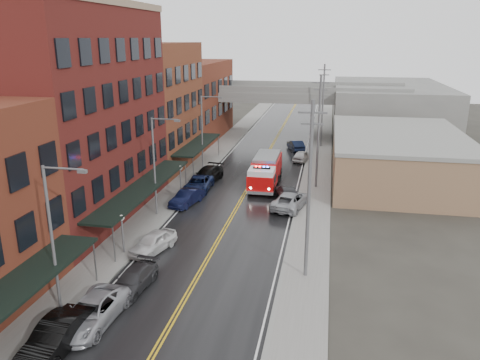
{
  "coord_description": "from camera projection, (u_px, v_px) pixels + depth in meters",
  "views": [
    {
      "loc": [
        8.21,
        -13.81,
        15.61
      ],
      "look_at": [
        0.44,
        26.67,
        3.0
      ],
      "focal_mm": 35.0,
      "sensor_mm": 36.0,
      "label": 1
    }
  ],
  "objects": [
    {
      "name": "sidewalk_left",
      "position": [
        173.0,
        194.0,
        48.48
      ],
      "size": [
        3.0,
        160.0,
        0.15
      ],
      "primitive_type": "cube",
      "color": "slate",
      "rests_on": "ground"
    },
    {
      "name": "fire_truck",
      "position": [
        265.0,
        171.0,
        50.85
      ],
      "size": [
        3.53,
        8.7,
        3.17
      ],
      "rotation": [
        0.0,
        0.0,
        0.0
      ],
      "color": "#BB0809",
      "rests_on": "ground"
    },
    {
      "name": "curb_left",
      "position": [
        188.0,
        195.0,
        48.18
      ],
      "size": [
        0.3,
        160.0,
        0.15
      ],
      "primitive_type": "cube",
      "color": "gray",
      "rests_on": "ground"
    },
    {
      "name": "parked_car_left_6",
      "position": [
        199.0,
        184.0,
        49.5
      ],
      "size": [
        2.62,
        5.4,
        1.48
      ],
      "primitive_type": "imported",
      "rotation": [
        0.0,
        0.0,
        0.03
      ],
      "color": "#121D44",
      "rests_on": "ground"
    },
    {
      "name": "parked_car_right_1",
      "position": [
        287.0,
        193.0,
        46.51
      ],
      "size": [
        3.59,
        5.54,
        1.49
      ],
      "primitive_type": "imported",
      "rotation": [
        0.0,
        0.0,
        3.46
      ],
      "color": "#2A2A2D",
      "rests_on": "ground"
    },
    {
      "name": "awning_1",
      "position": [
        144.0,
        187.0,
        41.09
      ],
      "size": [
        2.6,
        18.0,
        3.09
      ],
      "color": "black",
      "rests_on": "ground"
    },
    {
      "name": "parked_car_right_3",
      "position": [
        296.0,
        145.0,
        67.15
      ],
      "size": [
        3.03,
        4.82,
        1.5
      ],
      "primitive_type": "imported",
      "rotation": [
        0.0,
        0.0,
        3.49
      ],
      "color": "black",
      "rests_on": "ground"
    },
    {
      "name": "street_lamp_1",
      "position": [
        157.0,
        161.0,
        41.22
      ],
      "size": [
        2.64,
        0.22,
        9.0
      ],
      "color": "#59595B",
      "rests_on": "ground"
    },
    {
      "name": "utility_pole_1",
      "position": [
        319.0,
        130.0,
        48.74
      ],
      "size": [
        1.8,
        0.24,
        12.0
      ],
      "color": "#59595B",
      "rests_on": "ground"
    },
    {
      "name": "street_lamp_0",
      "position": [
        55.0,
        231.0,
        26.19
      ],
      "size": [
        2.64,
        0.22,
        9.0
      ],
      "color": "#59595B",
      "rests_on": "ground"
    },
    {
      "name": "right_far_block",
      "position": [
        388.0,
        108.0,
        80.34
      ],
      "size": [
        18.0,
        30.0,
        8.0
      ],
      "primitive_type": "cube",
      "color": "slate",
      "rests_on": "ground"
    },
    {
      "name": "utility_pole_2",
      "position": [
        323.0,
        104.0,
        67.53
      ],
      "size": [
        1.8,
        0.24,
        12.0
      ],
      "color": "#59595B",
      "rests_on": "ground"
    },
    {
      "name": "brick_building_c",
      "position": [
        151.0,
        106.0,
        57.25
      ],
      "size": [
        9.0,
        15.0,
        15.0
      ],
      "primitive_type": "cube",
      "color": "brown",
      "rests_on": "ground"
    },
    {
      "name": "brick_building_b",
      "position": [
        76.0,
        117.0,
        40.38
      ],
      "size": [
        9.0,
        20.0,
        18.0
      ],
      "primitive_type": "cube",
      "color": "#581817",
      "rests_on": "ground"
    },
    {
      "name": "parked_car_left_1",
      "position": [
        56.0,
        337.0,
        24.08
      ],
      "size": [
        1.91,
        5.12,
        1.67
      ],
      "primitive_type": "imported",
      "rotation": [
        0.0,
        0.0,
        -0.03
      ],
      "color": "black",
      "rests_on": "ground"
    },
    {
      "name": "parked_car_left_7",
      "position": [
        207.0,
        175.0,
        52.33
      ],
      "size": [
        3.11,
        5.97,
        1.65
      ],
      "primitive_type": "imported",
      "rotation": [
        0.0,
        0.0,
        -0.14
      ],
      "color": "black",
      "rests_on": "ground"
    },
    {
      "name": "tan_building",
      "position": [
        397.0,
        158.0,
        52.97
      ],
      "size": [
        14.0,
        22.0,
        5.0
      ],
      "primitive_type": "cube",
      "color": "#91684E",
      "rests_on": "ground"
    },
    {
      "name": "sidewalk_right",
      "position": [
        315.0,
        203.0,
        45.85
      ],
      "size": [
        3.0,
        160.0,
        0.15
      ],
      "primitive_type": "cube",
      "color": "slate",
      "rests_on": "ground"
    },
    {
      "name": "globe_lamp_1",
      "position": [
        122.0,
        225.0,
        34.52
      ],
      "size": [
        0.44,
        0.44,
        3.12
      ],
      "color": "#59595B",
      "rests_on": "ground"
    },
    {
      "name": "utility_pole_0",
      "position": [
        309.0,
        189.0,
        29.96
      ],
      "size": [
        1.8,
        0.24,
        12.0
      ],
      "color": "#59595B",
      "rests_on": "ground"
    },
    {
      "name": "awning_2",
      "position": [
        198.0,
        144.0,
        57.53
      ],
      "size": [
        2.6,
        13.0,
        3.09
      ],
      "color": "black",
      "rests_on": "ground"
    },
    {
      "name": "parked_car_left_3",
      "position": [
        134.0,
        280.0,
        30.08
      ],
      "size": [
        2.28,
        4.73,
        1.33
      ],
      "primitive_type": "imported",
      "rotation": [
        0.0,
        0.0,
        -0.09
      ],
      "color": "#2A2A2D",
      "rests_on": "ground"
    },
    {
      "name": "globe_lamp_2",
      "position": [
        180.0,
        173.0,
        47.66
      ],
      "size": [
        0.44,
        0.44,
        3.12
      ],
      "color": "#59595B",
      "rests_on": "ground"
    },
    {
      "name": "brick_building_far",
      "position": [
        192.0,
        101.0,
        74.13
      ],
      "size": [
        9.0,
        20.0,
        12.0
      ],
      "primitive_type": "cube",
      "color": "maroon",
      "rests_on": "ground"
    },
    {
      "name": "parked_car_left_2",
      "position": [
        91.0,
        312.0,
        26.36
      ],
      "size": [
        2.8,
        5.65,
        1.54
      ],
      "primitive_type": "imported",
      "rotation": [
        0.0,
        0.0,
        -0.04
      ],
      "color": "#94959B",
      "rests_on": "ground"
    },
    {
      "name": "parked_car_right_2",
      "position": [
        302.0,
        156.0,
        61.3
      ],
      "size": [
        2.56,
        4.48,
        1.44
      ],
      "primitive_type": "imported",
      "rotation": [
        0.0,
        0.0,
        2.93
      ],
      "color": "silver",
      "rests_on": "ground"
    },
    {
      "name": "curb_right",
      "position": [
        298.0,
        202.0,
        46.15
      ],
      "size": [
        0.3,
        160.0,
        0.15
      ],
      "primitive_type": "cube",
      "color": "gray",
      "rests_on": "ground"
    },
    {
      "name": "overpass",
      "position": [
        278.0,
        99.0,
        75.49
      ],
      "size": [
        40.0,
        10.0,
        7.5
      ],
      "color": "slate",
      "rests_on": "ground"
    },
    {
      "name": "street_lamp_2",
      "position": [
        204.0,
        128.0,
        56.24
      ],
      "size": [
        2.64,
        0.22,
        9.0
      ],
      "color": "#59595B",
      "rests_on": "ground"
    },
    {
      "name": "road",
      "position": [
        242.0,
        199.0,
        47.19
      ],
      "size": [
        11.0,
        160.0,
        0.02
      ],
      "primitive_type": "cube",
      "color": "black",
      "rests_on": "ground"
    },
    {
      "name": "parked_car_right_0",
      "position": [
        290.0,
        200.0,
        44.37
      ],
      "size": [
        3.72,
        6.07,
        1.57
      ],
      "primitive_type": "imported",
      "rotation": [
        0.0,
        0.0,
        2.93
      ],
      "color": "#97999E",
      "rests_on": "ground"
    },
    {
      "name": "parked_car_left_5",
      "position": [
        187.0,
        198.0,
        45.23
      ],
      "size": [
        2.58,
        4.73,
        1.48
      ],
      "primitive_type": "imported",
      "rotation": [
        0.0,
        0.0,
        -0.24
      ],
      "color": "black",
      "rests_on": "ground"
    },
    {
      "name": "parked_car_left_4",
      "position": [
        153.0,
        242.0,
        35.36
      ],
      "size": [
        2.96,
        4.76,
        1.51
      ],
      "primitive_type": "imported",
      "rotation": [
        0.0,
        0.0,
        -0.29
      ],
      "color": "silver",
      "rests_on": "ground"
    }
  ]
}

